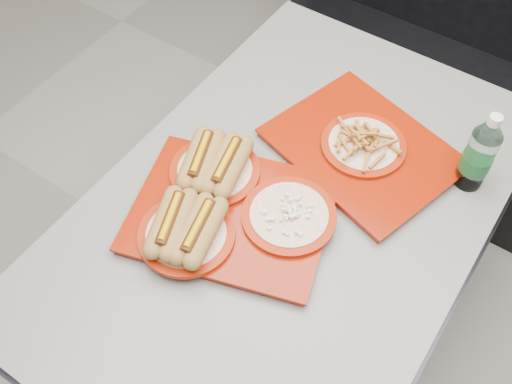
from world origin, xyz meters
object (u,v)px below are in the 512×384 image
Objects in this scene: water_bottle at (479,155)px; tray_near at (224,206)px; diner_table at (288,238)px; booth_bench at (436,65)px; tray_far at (363,146)px.

tray_near is at bearing -136.44° from water_bottle.
booth_bench reaches higher than diner_table.
water_bottle is at bearing 42.89° from diner_table.
tray_near is 0.64m from water_bottle.
booth_bench is 5.61× the size of water_bottle.
tray_near is (-0.12, -0.12, 0.20)m from diner_table.
booth_bench is 0.96m from water_bottle.
diner_table is at bearing -90.00° from booth_bench.
tray_far reaches higher than diner_table.
diner_table is 5.90× the size of water_bottle.
water_bottle is at bearing -66.29° from booth_bench.
booth_bench is at bearing 94.74° from tray_far.
booth_bench reaches higher than water_bottle.
tray_far is at bearing -165.86° from water_bottle.
tray_near is 2.34× the size of water_bottle.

